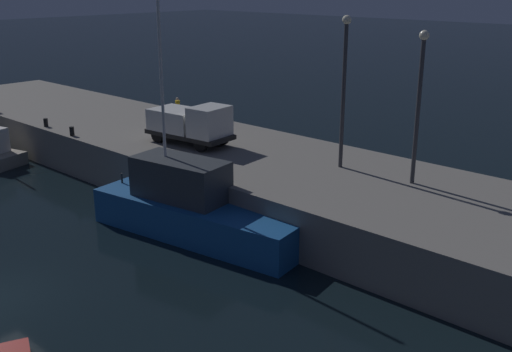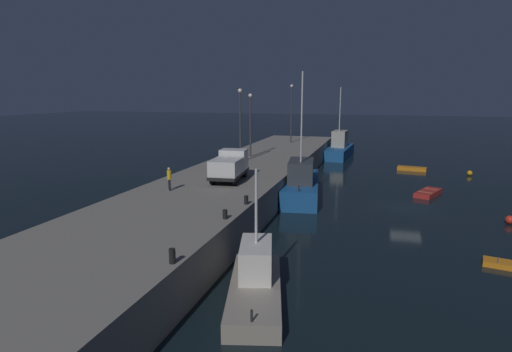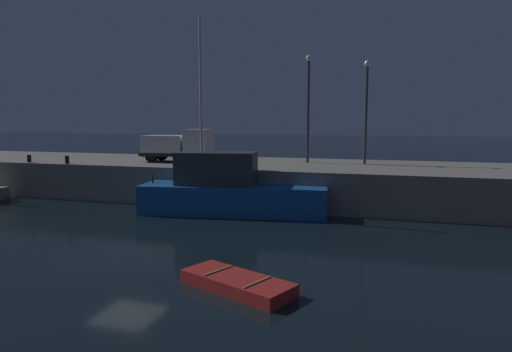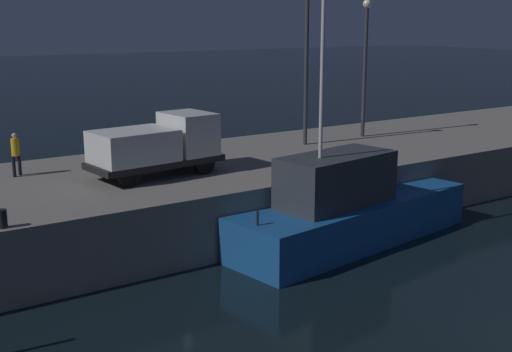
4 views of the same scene
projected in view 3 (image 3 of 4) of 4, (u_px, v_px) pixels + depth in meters
The scene contains 10 objects.
ground_plane at pixel (127, 256), 18.19m from camera, with size 320.00×320.00×0.00m, color black.
pier_quay at pixel (244, 180), 32.41m from camera, with size 65.71×9.85×2.48m.
fishing_trawler_red at pixel (230, 191), 26.59m from camera, with size 11.21×4.60×11.33m.
rowboat_white_mid at pixel (237, 283), 14.58m from camera, with size 4.15×2.88×0.47m.
lamp_post_west at pixel (308, 100), 31.63m from camera, with size 0.44×0.44×7.51m.
lamp_post_east at pixel (366, 103), 30.67m from camera, with size 0.44×0.44×7.02m.
utility_truck at pixel (180, 145), 32.59m from camera, with size 5.40×2.68×2.37m.
dockworker at pixel (144, 145), 36.81m from camera, with size 0.44×0.44×1.72m.
bollard_central at pixel (67, 160), 31.20m from camera, with size 0.28×0.28×0.56m, color black.
bollard_east at pixel (29, 159), 32.33m from camera, with size 0.28×0.28×0.54m, color black.
Camera 3 is at (10.14, -15.38, 5.43)m, focal length 31.59 mm.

